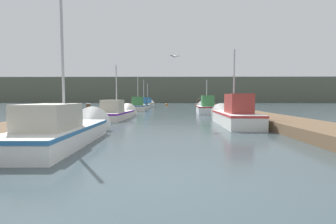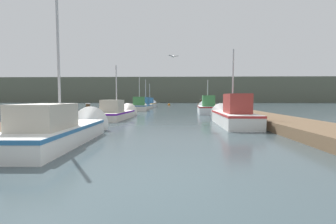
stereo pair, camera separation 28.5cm
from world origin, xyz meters
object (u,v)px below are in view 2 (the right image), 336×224
(fishing_boat_3, at_px, (207,108))
(fishing_boat_0, at_px, (64,129))
(fishing_boat_2, at_px, (119,113))
(fishing_boat_6, at_px, (150,104))
(fishing_boat_4, at_px, (140,106))
(fishing_boat_1, at_px, (231,115))
(channel_buoy, at_px, (169,105))
(mooring_piling_1, at_px, (201,103))
(mooring_piling_0, at_px, (244,114))
(mooring_piling_2, at_px, (88,113))
(mooring_piling_3, at_px, (143,103))
(seagull_lead, at_px, (173,56))
(fishing_boat_5, at_px, (146,105))

(fishing_boat_3, bearing_deg, fishing_boat_0, -112.34)
(fishing_boat_2, xyz_separation_m, fishing_boat_6, (0.04, 19.73, 0.07))
(fishing_boat_4, xyz_separation_m, fishing_boat_6, (0.14, 9.64, -0.05))
(fishing_boat_1, relative_size, channel_buoy, 5.76)
(fishing_boat_3, xyz_separation_m, mooring_piling_1, (0.86, 12.84, 0.11))
(fishing_boat_3, xyz_separation_m, mooring_piling_0, (0.89, -8.38, 0.02))
(mooring_piling_1, xyz_separation_m, mooring_piling_2, (-9.06, -21.04, -0.06))
(fishing_boat_3, relative_size, mooring_piling_3, 4.21)
(fishing_boat_2, distance_m, seagull_lead, 6.43)
(fishing_boat_2, height_order, mooring_piling_1, fishing_boat_2)
(fishing_boat_6, xyz_separation_m, seagull_lead, (3.86, -23.72, 3.12))
(fishing_boat_3, relative_size, seagull_lead, 9.47)
(fishing_boat_2, xyz_separation_m, mooring_piling_0, (7.94, -2.85, 0.15))
(mooring_piling_1, xyz_separation_m, channel_buoy, (-5.03, 7.63, -0.48))
(mooring_piling_3, bearing_deg, fishing_boat_4, -84.48)
(fishing_boat_4, relative_size, channel_buoy, 5.13)
(mooring_piling_2, xyz_separation_m, channel_buoy, (4.03, 28.67, -0.42))
(fishing_boat_4, distance_m, seagull_lead, 14.95)
(fishing_boat_3, bearing_deg, mooring_piling_3, 125.10)
(mooring_piling_2, bearing_deg, mooring_piling_3, 89.36)
(fishing_boat_2, distance_m, fishing_boat_5, 14.98)
(fishing_boat_2, height_order, channel_buoy, fishing_boat_2)
(mooring_piling_1, bearing_deg, fishing_boat_3, -93.83)
(mooring_piling_2, distance_m, mooring_piling_3, 21.13)
(fishing_boat_3, bearing_deg, mooring_piling_2, -131.51)
(fishing_boat_3, height_order, fishing_boat_5, fishing_boat_5)
(fishing_boat_5, xyz_separation_m, fishing_boat_6, (0.02, 4.75, -0.01))
(fishing_boat_2, bearing_deg, mooring_piling_2, -109.49)
(fishing_boat_1, bearing_deg, mooring_piling_2, 175.66)
(fishing_boat_1, distance_m, mooring_piling_0, 1.04)
(fishing_boat_0, relative_size, fishing_boat_6, 0.88)
(fishing_boat_1, relative_size, fishing_boat_6, 0.93)
(mooring_piling_0, bearing_deg, mooring_piling_1, 90.09)
(fishing_boat_1, distance_m, fishing_boat_4, 15.30)
(fishing_boat_1, bearing_deg, fishing_boat_4, 118.93)
(fishing_boat_5, xyz_separation_m, channel_buoy, (2.86, 11.02, -0.32))
(mooring_piling_1, bearing_deg, seagull_lead, -100.16)
(fishing_boat_1, distance_m, fishing_boat_3, 8.96)
(fishing_boat_6, distance_m, channel_buoy, 6.90)
(mooring_piling_3, bearing_deg, fishing_boat_5, -75.02)
(channel_buoy, bearing_deg, fishing_boat_0, -94.30)
(fishing_boat_1, bearing_deg, fishing_boat_3, 91.13)
(fishing_boat_5, bearing_deg, fishing_boat_1, -66.52)
(fishing_boat_4, bearing_deg, fishing_boat_3, -38.15)
(channel_buoy, bearing_deg, mooring_piling_3, -116.71)
(fishing_boat_2, bearing_deg, fishing_boat_0, -84.18)
(fishing_boat_3, distance_m, fishing_boat_4, 8.48)
(fishing_boat_6, height_order, mooring_piling_3, fishing_boat_6)
(fishing_boat_5, height_order, seagull_lead, fishing_boat_5)
(fishing_boat_0, xyz_separation_m, fishing_boat_1, (6.78, 5.00, 0.09))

